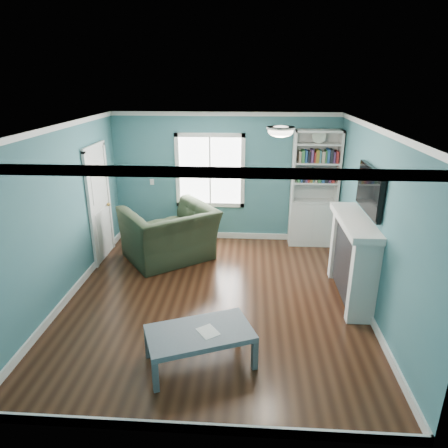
{
  "coord_description": "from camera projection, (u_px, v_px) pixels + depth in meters",
  "views": [
    {
      "loc": [
        0.5,
        -5.37,
        3.23
      ],
      "look_at": [
        0.12,
        0.4,
        1.09
      ],
      "focal_mm": 32.0,
      "sensor_mm": 36.0,
      "label": 1
    }
  ],
  "objects": [
    {
      "name": "trim",
      "position": [
        214.0,
        224.0,
        5.75
      ],
      "size": [
        4.5,
        5.0,
        2.6
      ],
      "color": "white",
      "rests_on": "ground"
    },
    {
      "name": "room_walls",
      "position": [
        214.0,
        201.0,
        5.63
      ],
      "size": [
        5.0,
        5.0,
        5.0
      ],
      "color": "#386D79",
      "rests_on": "ground"
    },
    {
      "name": "light_switch",
      "position": [
        152.0,
        182.0,
        8.18
      ],
      "size": [
        0.08,
        0.01,
        0.12
      ],
      "primitive_type": "cube",
      "color": "white",
      "rests_on": "room_walls"
    },
    {
      "name": "fireplace",
      "position": [
        353.0,
        260.0,
        6.02
      ],
      "size": [
        0.44,
        1.58,
        1.3
      ],
      "color": "black",
      "rests_on": "ground"
    },
    {
      "name": "tv",
      "position": [
        370.0,
        190.0,
        5.63
      ],
      "size": [
        0.06,
        1.1,
        0.65
      ],
      "primitive_type": "cube",
      "color": "black",
      "rests_on": "fireplace"
    },
    {
      "name": "paper_sheet",
      "position": [
        208.0,
        332.0,
        4.63
      ],
      "size": [
        0.31,
        0.32,
        0.0
      ],
      "primitive_type": "cube",
      "rotation": [
        0.0,
        0.0,
        0.63
      ],
      "color": "white",
      "rests_on": "coffee_table"
    },
    {
      "name": "bookshelf",
      "position": [
        313.0,
        200.0,
        7.9
      ],
      "size": [
        0.9,
        0.35,
        2.31
      ],
      "color": "silver",
      "rests_on": "ground"
    },
    {
      "name": "door",
      "position": [
        99.0,
        203.0,
        7.25
      ],
      "size": [
        0.12,
        0.98,
        2.17
      ],
      "color": "silver",
      "rests_on": "ground"
    },
    {
      "name": "coffee_table",
      "position": [
        200.0,
        335.0,
        4.67
      ],
      "size": [
        1.38,
        1.07,
        0.44
      ],
      "rotation": [
        0.0,
        0.0,
        0.38
      ],
      "color": "#4B535A",
      "rests_on": "ground"
    },
    {
      "name": "floor",
      "position": [
        215.0,
        298.0,
        6.18
      ],
      "size": [
        5.0,
        5.0,
        0.0
      ],
      "primitive_type": "plane",
      "color": "black",
      "rests_on": "ground"
    },
    {
      "name": "recliner",
      "position": [
        169.0,
        225.0,
        7.31
      ],
      "size": [
        1.81,
        1.7,
        1.33
      ],
      "primitive_type": "imported",
      "rotation": [
        0.0,
        0.0,
        -2.5
      ],
      "color": "#242C1C",
      "rests_on": "ground"
    },
    {
      "name": "ceiling_fixture",
      "position": [
        281.0,
        131.0,
        5.33
      ],
      "size": [
        0.38,
        0.38,
        0.15
      ],
      "color": "white",
      "rests_on": "room_walls"
    },
    {
      "name": "window",
      "position": [
        210.0,
        171.0,
        8.02
      ],
      "size": [
        1.4,
        0.06,
        1.5
      ],
      "color": "white",
      "rests_on": "room_walls"
    }
  ]
}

